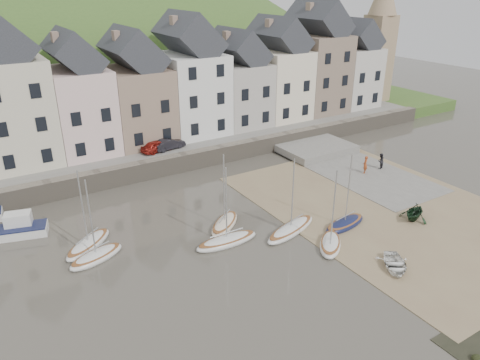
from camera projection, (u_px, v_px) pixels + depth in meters
ground at (283, 245)px, 33.44m from camera, size 160.00×160.00×0.00m
quay_land at (133, 127)px, 58.03m from camera, size 90.00×30.00×1.50m
quay_street at (169, 146)px, 48.76m from camera, size 70.00×7.00×0.10m
seawall at (183, 162)px, 46.30m from camera, size 70.00×1.20×1.80m
beach at (386, 208)px, 38.73m from camera, size 18.00×26.00×0.06m
slipway at (353, 169)px, 46.87m from camera, size 8.00×18.00×0.12m
hillside at (66, 189)px, 84.95m from camera, size 134.40×84.00×84.00m
townhouse_terrace at (168, 85)px, 50.00m from camera, size 61.05×8.00×13.93m
church_spire at (380, 33)px, 64.31m from camera, size 4.00×4.00×18.00m
sailboat_0 at (88, 244)px, 33.07m from camera, size 4.58×4.10×6.32m
sailboat_1 at (96, 256)px, 31.60m from camera, size 4.42×2.78×6.32m
sailboat_2 at (225, 224)px, 35.84m from camera, size 4.22×3.87×6.32m
sailboat_3 at (227, 241)px, 33.48m from camera, size 5.01×1.60×6.32m
sailboat_4 at (291, 229)px, 35.06m from camera, size 5.81×3.10×6.32m
sailboat_5 at (345, 223)px, 35.87m from camera, size 4.54×2.20×6.32m
sailboat_6 at (330, 244)px, 33.09m from camera, size 3.78×3.76×6.32m
motorboat_0 at (11, 229)px, 34.40m from camera, size 5.70×3.09×1.70m
rowboat_white at (395, 264)px, 30.49m from camera, size 3.58×3.76×0.63m
rowboat_green at (415, 212)px, 36.65m from camera, size 3.18×2.95×1.39m
person_red at (365, 165)px, 45.33m from camera, size 0.77×0.76×1.78m
person_dark at (380, 161)px, 46.42m from camera, size 0.96×0.86×1.64m
car_left at (157, 146)px, 46.90m from camera, size 3.75×2.18×1.20m
car_right at (169, 144)px, 47.54m from camera, size 3.66×1.81×1.16m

